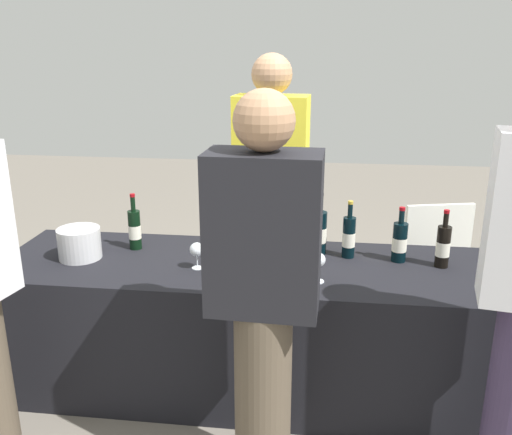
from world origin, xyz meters
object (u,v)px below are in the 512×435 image
Objects in this scene: wine_glass_0 at (197,251)px; wine_glass_2 at (257,259)px; guest_1 at (263,292)px; wine_glass_3 at (288,252)px; server_pouring at (271,191)px; menu_board at (435,261)px; wine_bottle_5 at (443,246)px; wine_bottle_1 at (246,235)px; ice_bucket at (79,243)px; wine_bottle_0 at (135,229)px; wine_bottle_3 at (349,237)px; wine_glass_4 at (318,261)px; wine_bottle_4 at (400,242)px; wine_bottle_2 at (319,232)px; wine_glass_1 at (238,259)px.

wine_glass_2 is at bearing -14.36° from wine_glass_0.
wine_glass_3 is at bearing 87.38° from guest_1.
menu_board is at bearing -157.29° from server_pouring.
wine_glass_0 is (-1.22, -0.18, -0.01)m from wine_bottle_5.
wine_bottle_1 is 1.49× the size of ice_bucket.
wine_bottle_0 is 1.01× the size of wine_bottle_3.
wine_bottle_4 is at bearing 37.44° from wine_glass_4.
wine_bottle_0 reaches higher than wine_glass_3.
wine_bottle_1 is 0.81m from guest_1.
wine_bottle_5 reaches higher than menu_board.
wine_bottle_4 is 0.36× the size of menu_board.
wine_bottle_2 is at bearing 10.25° from ice_bucket.
wine_bottle_2 is 0.47m from wine_glass_2.
wine_glass_1 is 0.59× the size of ice_bucket.
wine_bottle_3 is 0.37m from wine_glass_4.
wine_bottle_1 reaches higher than wine_bottle_4.
wine_bottle_0 is at bearing 149.72° from wine_glass_0.
server_pouring is at bearing 102.75° from wine_glass_3.
server_pouring reaches higher than wine_bottle_4.
wine_bottle_0 is 1.07× the size of wine_bottle_4.
wine_bottle_3 is at bearing 36.88° from wine_glass_2.
wine_glass_3 is at bearing 106.76° from server_pouring.
wine_bottle_4 reaches higher than ice_bucket.
wine_bottle_3 is 1.39× the size of ice_bucket.
server_pouring reaches higher than wine_glass_3.
wine_bottle_4 is 0.77m from wine_glass_2.
wine_bottle_0 is 1.42m from wine_bottle_4.
wine_glass_2 is (-0.91, -0.26, -0.01)m from wine_bottle_5.
wine_bottle_4 is at bearing 2.00° from wine_bottle_1.
wine_glass_0 is (0.40, -0.23, -0.02)m from wine_bottle_0.
ice_bucket reaches higher than wine_glass_1.
wine_bottle_4 is 1.99× the size of wine_glass_4.
wine_bottle_3 is at bearing 32.05° from wine_glass_1.
wine_bottle_3 is 1.11m from menu_board.
wine_glass_4 is at bearing -6.98° from ice_bucket.
wine_bottle_5 is (0.62, -0.11, -0.01)m from wine_bottle_2.
guest_1 is (0.40, -0.59, 0.08)m from wine_glass_0.
guest_1 reaches higher than wine_glass_1.
server_pouring is at bearing 33.21° from wine_bottle_0.
wine_bottle_5 reaches higher than wine_glass_2.
wine_bottle_5 is at bearing 23.31° from wine_glass_4.
menu_board is (1.09, 0.37, -0.55)m from server_pouring.
wine_glass_0 is 0.61m from wine_glass_4.
guest_1 is (0.18, -0.50, 0.08)m from wine_glass_1.
wine_bottle_0 reaches higher than wine_glass_2.
wine_bottle_3 reaches higher than ice_bucket.
wine_bottle_4 is 1.67m from ice_bucket.
wine_bottle_2 is 1.12× the size of wine_bottle_5.
wine_bottle_1 reaches higher than wine_bottle_3.
wine_bottle_1 is at bearing -178.00° from wine_bottle_4.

